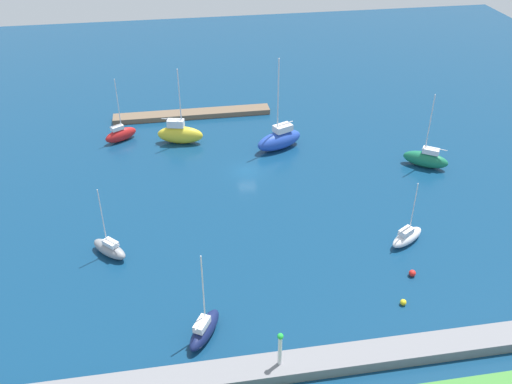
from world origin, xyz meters
name	(u,v)px	position (x,y,z in m)	size (l,w,h in m)	color
water	(247,172)	(0.00, 0.00, 0.00)	(160.00, 160.00, 0.00)	navy
pier_dock	(192,114)	(6.45, -19.76, 0.43)	(26.48, 2.81, 0.86)	brown
breakwater	(306,364)	(0.00, 35.35, 0.59)	(70.17, 2.77, 1.18)	gray
harbor_beacon	(280,347)	(2.45, 35.35, 3.33)	(0.56, 0.56, 3.73)	silver
sailboat_red_by_breakwater	(121,134)	(18.10, -12.62, 1.14)	(5.32, 4.08, 10.19)	red
sailboat_yellow_off_beacon	(180,134)	(8.95, -10.39, 1.59)	(7.40, 3.76, 12.05)	yellow
sailboat_green_along_channel	(426,159)	(-25.68, 2.77, 1.29)	(6.38, 5.24, 11.13)	#19724C
sailboat_navy_outer_mooring	(204,329)	(8.69, 29.99, 0.97)	(4.24, 5.60, 9.72)	#141E4C
sailboat_blue_east_end	(279,139)	(-5.92, -6.12, 1.58)	(8.15, 5.65, 14.37)	#2347B2
sailboat_white_center_basin	(407,237)	(-16.13, 19.28, 0.87)	(5.23, 4.12, 8.14)	white
sailboat_gray_lone_north	(109,248)	(18.32, 15.89, 0.91)	(4.70, 4.77, 8.79)	gray
mooring_buoy_yellow	(403,302)	(-11.81, 29.06, 0.33)	(0.65, 0.65, 0.65)	yellow
mooring_buoy_red	(412,273)	(-14.48, 25.01, 0.38)	(0.76, 0.76, 0.76)	red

